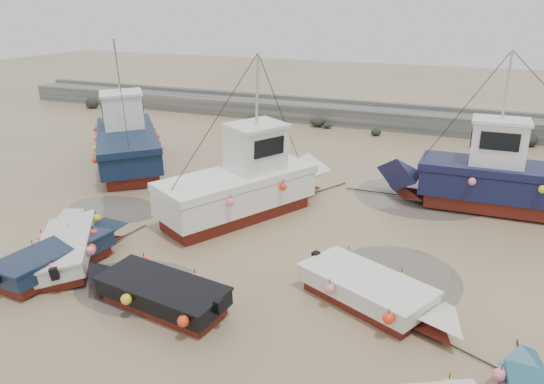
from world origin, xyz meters
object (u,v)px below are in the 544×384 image
Objects in this scene: cabin_boat_1 at (249,182)px; person at (241,188)px; dinghy_5 at (377,291)px; cabin_boat_0 at (127,139)px; dinghy_0 at (70,242)px; cabin_boat_2 at (505,178)px; dinghy_4 at (153,287)px; dinghy_1 at (64,252)px.

person is at bearing 148.50° from cabin_boat_1.
cabin_boat_0 reaches higher than dinghy_5.
dinghy_5 is 0.61× the size of cabin_boat_0.
dinghy_5 is at bearing -70.25° from cabin_boat_0.
cabin_boat_2 is at bearing 2.14° from dinghy_0.
cabin_boat_0 is (-9.11, 10.89, 0.76)m from dinghy_4.
dinghy_0 and dinghy_4 have the same top height.
dinghy_4 is at bearing -4.43° from dinghy_1.
cabin_boat_0 is at bearing 48.27° from dinghy_4.
cabin_boat_0 is 0.86× the size of cabin_boat_2.
dinghy_5 is at bearing 118.67° from person.
dinghy_0 is at bearing -98.11° from cabin_boat_1.
cabin_boat_1 reaches higher than dinghy_0.
dinghy_1 is 9.72m from dinghy_5.
dinghy_4 is 14.49m from cabin_boat_2.
dinghy_4 is 3.38× the size of person.
dinghy_1 is at bearing -98.25° from dinghy_0.
dinghy_1 is at bearing 129.18° from cabin_boat_2.
dinghy_1 is 11.44m from cabin_boat_0.
cabin_boat_0 is at bearing -26.47° from person.
cabin_boat_1 reaches higher than dinghy_5.
person is (-2.09, 9.76, -0.55)m from dinghy_4.
person is at bearing 85.15° from dinghy_1.
cabin_boat_1 is at bearing 19.74° from dinghy_0.
cabin_boat_0 is at bearing 123.64° from dinghy_1.
cabin_boat_0 reaches higher than dinghy_0.
dinghy_5 is (9.96, 0.79, 0.01)m from dinghy_0.
cabin_boat_0 is at bearing 81.45° from dinghy_0.
cabin_boat_2 reaches higher than dinghy_0.
cabin_boat_0 and cabin_boat_1 have the same top height.
cabin_boat_1 is (-0.38, 7.03, 0.82)m from dinghy_4.
dinghy_5 is at bearing -60.55° from dinghy_4.
dinghy_0 is 0.61× the size of cabin_boat_0.
dinghy_4 is (3.88, -0.74, -0.00)m from dinghy_1.
cabin_boat_0 is at bearing -177.49° from cabin_boat_1.
dinghy_0 is 4.46m from dinghy_4.
dinghy_1 is at bearing -56.40° from dinghy_5.
dinghy_0 is 3.21× the size of person.
cabin_boat_0 is (-14.83, 8.69, 0.76)m from dinghy_5.
dinghy_1 is 0.67× the size of cabin_boat_1.
person is (1.79, 9.02, -0.55)m from dinghy_1.
cabin_boat_1 and cabin_boat_2 have the same top height.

